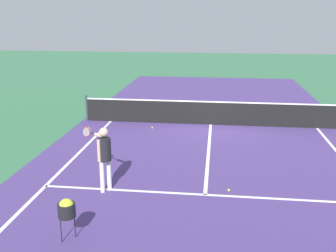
{
  "coord_description": "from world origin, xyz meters",
  "views": [
    {
      "loc": [
        0.2,
        -15.25,
        4.28
      ],
      "look_at": [
        -1.24,
        -3.88,
        1.0
      ],
      "focal_mm": 42.03,
      "sensor_mm": 36.0,
      "label": 1
    }
  ],
  "objects_px": {
    "ball_hopper": "(67,209)",
    "player_near": "(104,152)",
    "net": "(211,113)",
    "tennis_ball_mid_court": "(229,190)",
    "tennis_ball_near_net": "(152,128)"
  },
  "relations": [
    {
      "from": "ball_hopper",
      "to": "player_near",
      "type": "bearing_deg",
      "value": 87.6
    },
    {
      "from": "net",
      "to": "ball_hopper",
      "type": "relative_size",
      "value": 11.79
    },
    {
      "from": "player_near",
      "to": "ball_hopper",
      "type": "relative_size",
      "value": 1.88
    },
    {
      "from": "tennis_ball_mid_court",
      "to": "player_near",
      "type": "bearing_deg",
      "value": -174.2
    },
    {
      "from": "net",
      "to": "player_near",
      "type": "height_order",
      "value": "player_near"
    },
    {
      "from": "player_near",
      "to": "tennis_ball_near_net",
      "type": "xyz_separation_m",
      "value": [
        0.26,
        5.6,
        -0.99
      ]
    },
    {
      "from": "net",
      "to": "ball_hopper",
      "type": "xyz_separation_m",
      "value": [
        -2.59,
        -8.73,
        0.18
      ]
    },
    {
      "from": "net",
      "to": "tennis_ball_mid_court",
      "type": "relative_size",
      "value": 156.16
    },
    {
      "from": "net",
      "to": "player_near",
      "type": "relative_size",
      "value": 6.26
    },
    {
      "from": "tennis_ball_mid_court",
      "to": "ball_hopper",
      "type": "bearing_deg",
      "value": -140.71
    },
    {
      "from": "net",
      "to": "tennis_ball_near_net",
      "type": "distance_m",
      "value": 2.43
    },
    {
      "from": "tennis_ball_mid_court",
      "to": "net",
      "type": "bearing_deg",
      "value": 95.4
    },
    {
      "from": "player_near",
      "to": "net",
      "type": "bearing_deg",
      "value": 68.82
    },
    {
      "from": "ball_hopper",
      "to": "tennis_ball_near_net",
      "type": "bearing_deg",
      "value": 87.41
    },
    {
      "from": "ball_hopper",
      "to": "tennis_ball_near_net",
      "type": "relative_size",
      "value": 13.25
    }
  ]
}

